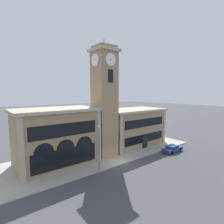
% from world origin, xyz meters
% --- Properties ---
extents(ground_plane, '(300.00, 300.00, 0.00)m').
position_xyz_m(ground_plane, '(0.00, 0.00, 0.00)').
color(ground_plane, '#424247').
extents(sidewalk_kerb, '(40.31, 12.48, 0.15)m').
position_xyz_m(sidewalk_kerb, '(0.00, 6.24, 0.07)').
color(sidewalk_kerb, '#A39E93').
rests_on(sidewalk_kerb, ground_plane).
extents(clock_tower, '(4.40, 4.40, 21.16)m').
position_xyz_m(clock_tower, '(-0.00, 5.22, 10.05)').
color(clock_tower, '#9E7F5B').
rests_on(clock_tower, ground_plane).
extents(town_hall_left_wing, '(13.24, 7.80, 9.27)m').
position_xyz_m(town_hall_left_wing, '(-8.42, 6.89, 4.66)').
color(town_hall_left_wing, '#9E7F5B').
rests_on(town_hall_left_wing, ground_plane).
extents(town_hall_right_wing, '(14.71, 7.80, 8.15)m').
position_xyz_m(town_hall_right_wing, '(9.15, 6.90, 4.10)').
color(town_hall_right_wing, '#9E7F5B').
rests_on(town_hall_right_wing, ground_plane).
extents(parked_car_near, '(4.59, 1.90, 1.33)m').
position_xyz_m(parked_car_near, '(11.77, -1.51, 0.70)').
color(parked_car_near, navy).
rests_on(parked_car_near, ground_plane).
extents(street_lamp, '(0.36, 0.36, 6.85)m').
position_xyz_m(street_lamp, '(-4.47, 0.43, 4.54)').
color(street_lamp, '#4C4C51').
rests_on(street_lamp, sidewalk_kerb).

